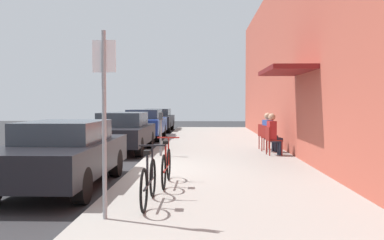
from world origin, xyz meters
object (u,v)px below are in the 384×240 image
at_px(cafe_chair_1, 267,137).
at_px(cafe_chair_0, 272,139).
at_px(street_sign, 104,109).
at_px(seated_patron_1, 269,131).
at_px(parking_meter, 161,131).
at_px(bicycle_1, 166,166).
at_px(parked_car_0, 63,153).
at_px(bicycle_0, 149,182).
at_px(cafe_chair_2, 264,135).
at_px(parked_car_3, 157,119).
at_px(parked_car_1, 123,132).
at_px(parked_car_2, 144,124).
at_px(seated_patron_0, 274,133).

bearing_deg(cafe_chair_1, cafe_chair_0, -90.22).
bearing_deg(street_sign, seated_patron_1, 66.63).
bearing_deg(parking_meter, bicycle_1, -82.65).
xyz_separation_m(parked_car_0, seated_patron_1, (5.01, 5.45, 0.10)).
bearing_deg(bicycle_0, cafe_chair_0, 65.23).
bearing_deg(cafe_chair_2, parking_meter, -151.42).
distance_m(parked_car_3, parking_meter, 12.90).
relative_size(street_sign, cafe_chair_2, 2.99).
distance_m(bicycle_0, bicycle_1, 1.63).
distance_m(parked_car_1, parked_car_2, 5.29).
distance_m(cafe_chair_1, cafe_chair_2, 0.71).
bearing_deg(street_sign, cafe_chair_1, 66.93).
xyz_separation_m(parked_car_0, bicycle_1, (2.13, -0.22, -0.23)).
bearing_deg(seated_patron_1, seated_patron_0, -90.05).
height_order(bicycle_0, seated_patron_1, seated_patron_1).
bearing_deg(parked_car_1, parking_meter, -51.76).
height_order(parking_meter, bicycle_0, parking_meter).
distance_m(parked_car_3, bicycle_0, 19.04).
distance_m(bicycle_1, cafe_chair_0, 5.55).
xyz_separation_m(cafe_chair_0, cafe_chair_2, (0.00, 1.59, 0.00)).
height_order(parked_car_0, cafe_chair_2, parked_car_0).
bearing_deg(cafe_chair_2, street_sign, -111.38).
xyz_separation_m(parked_car_3, parking_meter, (1.55, -12.80, 0.16)).
relative_size(street_sign, bicycle_0, 1.52).
bearing_deg(bicycle_0, cafe_chair_1, 67.87).
bearing_deg(bicycle_0, parked_car_0, 137.30).
distance_m(parked_car_0, cafe_chair_0, 6.73).
height_order(bicycle_0, bicycle_1, same).
height_order(cafe_chair_0, cafe_chair_2, same).
height_order(bicycle_0, seated_patron_0, seated_patron_0).
relative_size(bicycle_0, seated_patron_1, 1.33).
bearing_deg(bicycle_0, seated_patron_0, 64.81).
bearing_deg(cafe_chair_0, bicycle_1, -120.59).
xyz_separation_m(parked_car_0, bicycle_0, (2.00, -1.84, -0.23)).
bearing_deg(seated_patron_1, parked_car_1, 170.86).
relative_size(parked_car_0, bicycle_0, 2.57).
height_order(cafe_chair_1, cafe_chair_2, same).
relative_size(parked_car_1, parked_car_2, 1.00).
xyz_separation_m(parking_meter, cafe_chair_2, (3.41, 1.86, -0.26)).
distance_m(parked_car_1, parking_meter, 2.51).
relative_size(parking_meter, bicycle_1, 0.77).
xyz_separation_m(parked_car_3, seated_patron_1, (5.01, -11.64, 0.09)).
xyz_separation_m(parking_meter, seated_patron_0, (3.46, 0.28, -0.07)).
relative_size(parking_meter, cafe_chair_0, 1.52).
bearing_deg(bicycle_1, cafe_chair_1, 63.41).
height_order(parked_car_0, parked_car_3, parked_car_3).
distance_m(parked_car_2, cafe_chair_1, 7.87).
bearing_deg(cafe_chair_2, seated_patron_1, -85.32).
xyz_separation_m(parked_car_3, bicycle_1, (2.13, -17.31, -0.24)).
xyz_separation_m(parked_car_2, cafe_chair_2, (4.96, -5.40, -0.12)).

